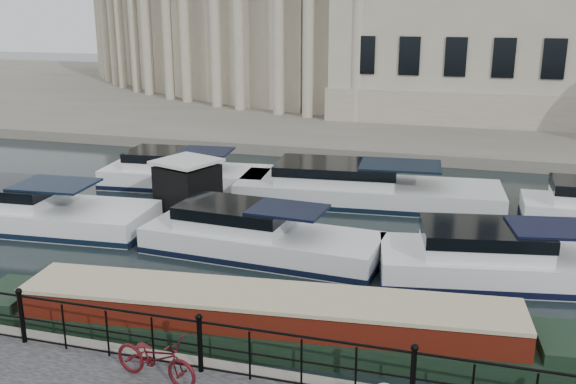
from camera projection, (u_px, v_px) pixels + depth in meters
name	position (u px, v px, depth m)	size (l,w,h in m)	color
ground_plane	(242.00, 340.00, 14.56)	(160.00, 160.00, 0.00)	black
far_bank	(414.00, 99.00, 50.43)	(120.00, 42.00, 0.55)	#6B665B
railing	(200.00, 341.00, 12.15)	(24.14, 0.14, 1.22)	black
civic_building	(399.00, 10.00, 44.86)	(53.55, 31.84, 16.85)	#ADA38C
bicycle	(156.00, 358.00, 11.90)	(0.63, 1.81, 0.95)	#4B0D12
narrowboat	(266.00, 328.00, 14.37)	(14.05, 3.26, 1.51)	black
harbour_hut	(188.00, 191.00, 22.90)	(3.23, 2.96, 2.16)	#6B665B
cabin_cruisers	(298.00, 213.00, 22.41)	(26.65, 9.93, 1.99)	white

